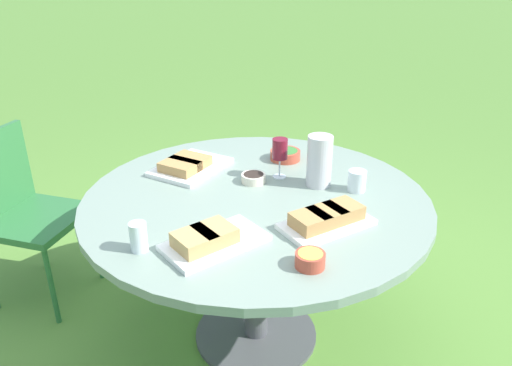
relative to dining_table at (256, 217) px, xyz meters
name	(u,v)px	position (x,y,z in m)	size (l,w,h in m)	color
ground_plane	(256,334)	(0.00, 0.00, -0.65)	(40.00, 40.00, 0.00)	#5B8C38
dining_table	(256,217)	(0.00, 0.00, 0.00)	(1.45, 1.45, 0.75)	#4C4C51
chair_near_left	(21,204)	(1.06, 0.64, -0.12)	(0.59, 0.59, 0.89)	#2D6B38
water_pitcher	(319,161)	(-0.10, -0.27, 0.22)	(0.12, 0.11, 0.23)	silver
wine_glass	(280,150)	(0.07, -0.20, 0.23)	(0.07, 0.07, 0.18)	silver
platter_bread_main	(209,240)	(-0.19, 0.38, 0.13)	(0.22, 0.37, 0.07)	white
platter_charcuterie	(188,165)	(0.41, 0.06, 0.13)	(0.35, 0.41, 0.06)	white
platter_sandwich_side	(327,219)	(-0.36, -0.02, 0.13)	(0.24, 0.37, 0.07)	white
bowl_fries	(310,259)	(-0.50, 0.21, 0.13)	(0.10, 0.10, 0.05)	#B74733
bowl_salad	(285,154)	(0.20, -0.37, 0.13)	(0.15, 0.15, 0.05)	#B74733
bowl_olives	(254,178)	(0.11, -0.09, 0.12)	(0.11, 0.11, 0.04)	beige
cup_water_near	(139,237)	(-0.04, 0.57, 0.15)	(0.06, 0.06, 0.10)	silver
cup_water_far	(357,181)	(-0.25, -0.35, 0.15)	(0.08, 0.08, 0.09)	silver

